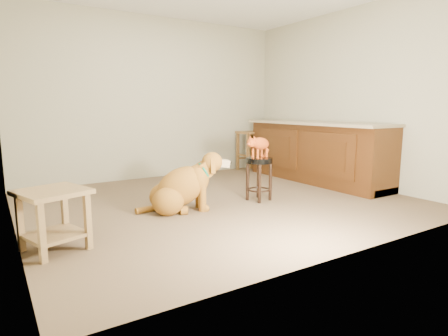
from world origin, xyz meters
TOP-DOWN VIEW (x-y plane):
  - floor at (0.00, 0.00)m, footprint 4.50×4.00m
  - room_shell at (0.00, 0.00)m, footprint 4.54×4.04m
  - cabinet_run at (1.94, 0.30)m, footprint 0.70×2.56m
  - padded_stool at (0.44, -0.21)m, footprint 0.33×0.33m
  - wood_stool at (1.69, 1.70)m, footprint 0.40×0.40m
  - side_table at (-1.99, -0.65)m, footprint 0.61×0.61m
  - golden_retriever at (-0.59, -0.13)m, footprint 1.07×0.62m
  - tabby_kitten at (0.42, -0.21)m, footprint 0.47×0.25m

SIDE VIEW (x-z plane):
  - floor at x=0.00m, z-range -0.01..0.01m
  - golden_retriever at x=-0.59m, z-range -0.09..0.61m
  - side_table at x=-1.99m, z-range 0.08..0.59m
  - wood_stool at x=1.69m, z-range 0.01..0.74m
  - padded_stool at x=0.44m, z-range 0.11..0.66m
  - cabinet_run at x=1.94m, z-range -0.03..0.91m
  - tabby_kitten at x=0.42m, z-range 0.55..0.86m
  - room_shell at x=0.00m, z-range 0.37..2.99m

